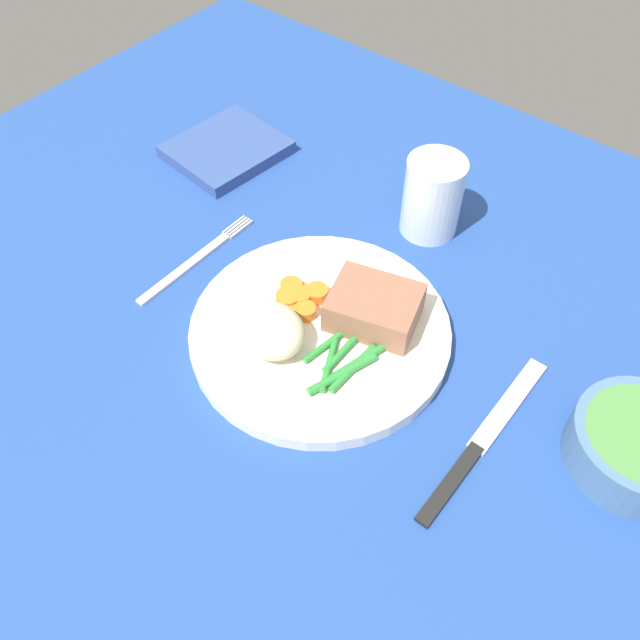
{
  "coord_description": "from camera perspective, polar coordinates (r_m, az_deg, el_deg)",
  "views": [
    {
      "loc": [
        23.78,
        -34.83,
        54.58
      ],
      "look_at": [
        -2.11,
        -2.73,
        4.6
      ],
      "focal_mm": 37.72,
      "sensor_mm": 36.0,
      "label": 1
    }
  ],
  "objects": [
    {
      "name": "knife",
      "position": [
        0.62,
        13.55,
        -9.95
      ],
      "size": [
        1.7,
        20.5,
        0.64
      ],
      "rotation": [
        0.0,
        0.0,
        -0.07
      ],
      "color": "black",
      "rests_on": "dining_table"
    },
    {
      "name": "napkin",
      "position": [
        0.89,
        -7.93,
        14.16
      ],
      "size": [
        13.13,
        14.36,
        1.58
      ],
      "primitive_type": "cube",
      "rotation": [
        0.0,
        0.0,
        -0.11
      ],
      "color": "#334C8C",
      "rests_on": "dining_table"
    },
    {
      "name": "meat_portion",
      "position": [
        0.65,
        4.61,
        1.07
      ],
      "size": [
        9.99,
        8.82,
        3.48
      ],
      "primitive_type": "cube",
      "rotation": [
        0.0,
        0.0,
        0.29
      ],
      "color": "#936047",
      "rests_on": "dinner_plate"
    },
    {
      "name": "green_beans",
      "position": [
        0.63,
        2.26,
        -3.45
      ],
      "size": [
        5.43,
        10.28,
        0.82
      ],
      "color": "#2D8C38",
      "rests_on": "dinner_plate"
    },
    {
      "name": "dining_table",
      "position": [
        0.68,
        2.82,
        -1.4
      ],
      "size": [
        120.0,
        90.0,
        2.0
      ],
      "color": "#234793",
      "rests_on": "ground"
    },
    {
      "name": "fork",
      "position": [
        0.75,
        -10.46,
        5.09
      ],
      "size": [
        1.44,
        16.6,
        0.4
      ],
      "rotation": [
        0.0,
        0.0,
        -0.01
      ],
      "color": "silver",
      "rests_on": "dining_table"
    },
    {
      "name": "salad_bowl",
      "position": [
        0.63,
        25.33,
        -9.52
      ],
      "size": [
        11.4,
        11.4,
        4.36
      ],
      "color": "#4C7299",
      "rests_on": "dining_table"
    },
    {
      "name": "water_glass",
      "position": [
        0.76,
        9.46,
        9.94
      ],
      "size": [
        6.51,
        6.51,
        9.09
      ],
      "color": "silver",
      "rests_on": "dining_table"
    },
    {
      "name": "mashed_potatoes",
      "position": [
        0.63,
        -4.29,
        -0.86
      ],
      "size": [
        7.11,
        6.09,
        4.22
      ],
      "primitive_type": "ellipsoid",
      "color": "beige",
      "rests_on": "dinner_plate"
    },
    {
      "name": "dinner_plate",
      "position": [
        0.66,
        0.0,
        -0.99
      ],
      "size": [
        25.62,
        25.62,
        1.6
      ],
      "primitive_type": "cylinder",
      "color": "white",
      "rests_on": "dining_table"
    },
    {
      "name": "carrot_slices",
      "position": [
        0.67,
        -1.73,
        1.88
      ],
      "size": [
        5.3,
        4.8,
        1.29
      ],
      "color": "orange",
      "rests_on": "dinner_plate"
    }
  ]
}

